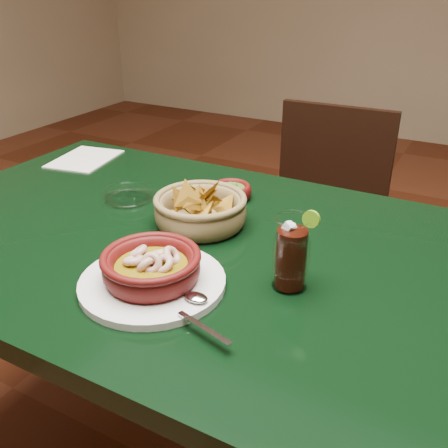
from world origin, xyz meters
The scene contains 8 objects.
dining_table centered at (0.00, 0.00, 0.65)m, with size 1.20×0.80×0.75m.
dining_chair centered at (0.11, 0.70, 0.47)m, with size 0.40×0.40×0.85m.
shrimp_plate centered at (0.09, -0.18, 0.78)m, with size 0.32×0.25×0.08m.
chip_basket centered at (0.04, 0.06, 0.79)m, with size 0.23×0.23×0.14m.
guacamole_ramekin centered at (0.03, 0.21, 0.77)m, with size 0.12×0.12×0.04m.
cola_drink centered at (0.29, -0.07, 0.81)m, with size 0.13×0.13×0.15m.
glass_ashtray centered at (-0.17, 0.09, 0.76)m, with size 0.13×0.13×0.03m.
paper_menu centered at (-0.46, 0.26, 0.75)m, with size 0.18×0.22×0.00m.
Camera 1 is at (0.54, -0.75, 1.22)m, focal length 40.00 mm.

